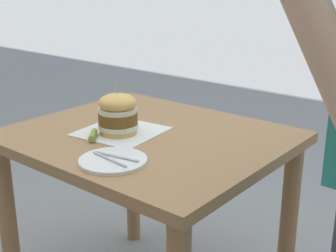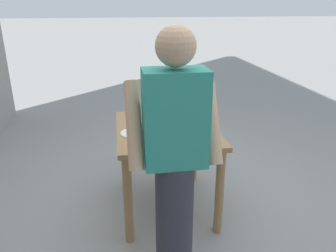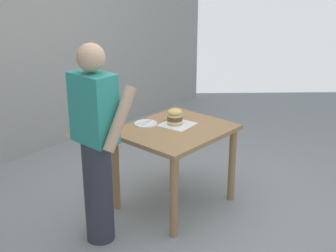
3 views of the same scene
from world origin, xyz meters
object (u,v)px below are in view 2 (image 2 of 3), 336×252
sandwich (156,116)px  side_plate_with_forks (134,133)px  patio_table (166,142)px  diner_across_table (175,165)px  pickle_spear (145,122)px

sandwich → side_plate_with_forks: sandwich is taller
patio_table → diner_across_table: (0.08, 0.87, 0.24)m
patio_table → side_plate_with_forks: side_plate_with_forks is taller
pickle_spear → side_plate_with_forks: bearing=63.1°
patio_table → side_plate_with_forks: (0.28, 0.10, 0.15)m
sandwich → patio_table: bearing=132.7°
patio_table → side_plate_with_forks: size_ratio=4.49×
patio_table → pickle_spear: bearing=-32.4°
side_plate_with_forks → diner_across_table: (-0.20, 0.77, 0.09)m
pickle_spear → diner_across_table: (-0.09, 0.98, 0.08)m
pickle_spear → diner_across_table: bearing=95.2°
sandwich → pickle_spear: size_ratio=2.11×
diner_across_table → pickle_spear: bearing=-84.8°
patio_table → pickle_spear: 0.26m
sandwich → pickle_spear: bearing=-16.7°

